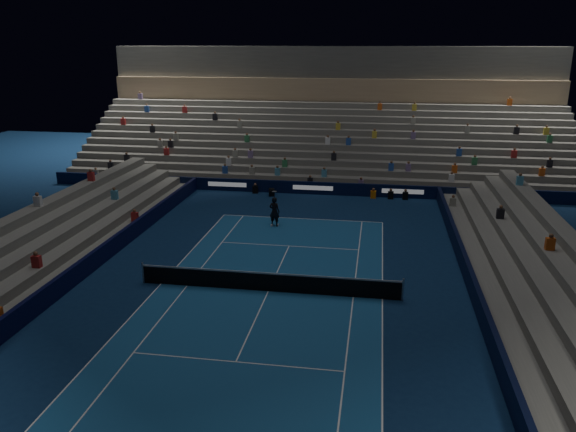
% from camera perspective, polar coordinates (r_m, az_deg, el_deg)
% --- Properties ---
extents(ground, '(90.00, 90.00, 0.00)m').
position_cam_1_polar(ground, '(27.55, -2.01, -7.65)').
color(ground, '#0B2145').
rests_on(ground, ground).
extents(court_surface, '(10.97, 23.77, 0.01)m').
position_cam_1_polar(court_surface, '(27.55, -2.01, -7.64)').
color(court_surface, navy).
rests_on(court_surface, ground).
extents(sponsor_barrier_far, '(44.00, 0.25, 1.00)m').
position_cam_1_polar(sponsor_barrier_far, '(44.68, 2.56, 2.86)').
color(sponsor_barrier_far, black).
rests_on(sponsor_barrier_far, ground).
extents(sponsor_barrier_east, '(0.25, 37.00, 1.00)m').
position_cam_1_polar(sponsor_barrier_east, '(27.32, 18.56, -7.68)').
color(sponsor_barrier_east, black).
rests_on(sponsor_barrier_east, ground).
extents(sponsor_barrier_west, '(0.25, 37.00, 1.00)m').
position_cam_1_polar(sponsor_barrier_west, '(30.62, -20.20, -5.12)').
color(sponsor_barrier_west, black).
rests_on(sponsor_barrier_west, ground).
extents(grandstand_main, '(44.00, 15.20, 11.20)m').
position_cam_1_polar(grandstand_main, '(53.27, 3.80, 8.34)').
color(grandstand_main, '#605F5B').
rests_on(grandstand_main, ground).
extents(grandstand_east, '(5.00, 37.00, 2.50)m').
position_cam_1_polar(grandstand_east, '(27.97, 25.71, -7.01)').
color(grandstand_east, slate).
rests_on(grandstand_east, ground).
extents(grandstand_west, '(5.00, 37.00, 2.50)m').
position_cam_1_polar(grandstand_west, '(32.28, -25.68, -3.85)').
color(grandstand_west, slate).
rests_on(grandstand_west, ground).
extents(tennis_net, '(12.90, 0.10, 1.10)m').
position_cam_1_polar(tennis_net, '(27.35, -2.02, -6.69)').
color(tennis_net, '#B2B2B7').
rests_on(tennis_net, ground).
extents(tennis_player, '(0.81, 0.63, 1.97)m').
position_cam_1_polar(tennis_player, '(36.71, -1.38, 0.45)').
color(tennis_player, black).
rests_on(tennis_player, ground).
extents(broadcast_camera, '(0.55, 0.93, 0.57)m').
position_cam_1_polar(broadcast_camera, '(44.19, -1.68, 2.43)').
color(broadcast_camera, black).
rests_on(broadcast_camera, ground).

